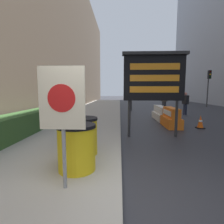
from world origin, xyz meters
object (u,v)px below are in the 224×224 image
(barrel_drum_middle, at_px, (82,136))
(message_board, at_px, (154,78))
(jersey_barrier_orange_near, at_px, (171,118))
(traffic_cone_near, at_px, (200,122))
(traffic_light_near_curb, at_px, (132,74))
(pedestrian_passerby, at_px, (164,99))
(jersey_barrier_white, at_px, (161,114))
(barrel_drum_foreground, at_px, (77,147))
(traffic_light_far_side, at_px, (209,81))
(warning_sign, at_px, (62,106))
(pedestrian_worker, at_px, (185,102))

(barrel_drum_middle, bearing_deg, message_board, 46.87)
(jersey_barrier_orange_near, height_order, traffic_cone_near, jersey_barrier_orange_near)
(traffic_light_near_curb, height_order, pedestrian_passerby, traffic_light_near_curb)
(jersey_barrier_orange_near, relative_size, jersey_barrier_white, 0.73)
(barrel_drum_foreground, height_order, message_board, message_board)
(traffic_light_near_curb, relative_size, pedestrian_passerby, 2.33)
(traffic_cone_near, relative_size, pedestrian_passerby, 0.32)
(barrel_drum_foreground, bearing_deg, traffic_light_far_side, 56.98)
(barrel_drum_foreground, distance_m, barrel_drum_middle, 0.87)
(traffic_light_near_curb, bearing_deg, warning_sign, -98.58)
(jersey_barrier_white, xyz_separation_m, pedestrian_passerby, (1.03, 3.33, 0.73))
(barrel_drum_foreground, height_order, warning_sign, warning_sign)
(warning_sign, xyz_separation_m, message_board, (2.08, 3.80, 0.70))
(message_board, xyz_separation_m, traffic_cone_near, (2.43, 1.54, -1.86))
(warning_sign, height_order, pedestrian_passerby, warning_sign)
(warning_sign, distance_m, jersey_barrier_orange_near, 6.62)
(jersey_barrier_white, bearing_deg, pedestrian_passerby, 72.88)
(traffic_cone_near, height_order, pedestrian_passerby, pedestrian_passerby)
(traffic_light_near_curb, xyz_separation_m, pedestrian_worker, (3.63, -2.42, -2.14))
(message_board, bearing_deg, warning_sign, -118.68)
(pedestrian_worker, bearing_deg, jersey_barrier_white, -65.40)
(jersey_barrier_white, xyz_separation_m, traffic_light_far_side, (6.75, 8.31, 2.40))
(message_board, relative_size, traffic_cone_near, 5.11)
(message_board, distance_m, pedestrian_worker, 7.11)
(barrel_drum_middle, height_order, message_board, message_board)
(traffic_light_far_side, xyz_separation_m, pedestrian_worker, (-4.55, -6.15, -1.81))
(barrel_drum_middle, height_order, jersey_barrier_white, barrel_drum_middle)
(barrel_drum_foreground, height_order, traffic_light_far_side, traffic_light_far_side)
(traffic_light_near_curb, xyz_separation_m, pedestrian_passerby, (2.45, -1.26, -2.00))
(jersey_barrier_white, distance_m, pedestrian_worker, 3.15)
(message_board, height_order, traffic_light_near_curb, traffic_light_near_curb)
(jersey_barrier_white, height_order, pedestrian_worker, pedestrian_worker)
(jersey_barrier_orange_near, distance_m, pedestrian_worker, 4.83)
(message_board, distance_m, traffic_light_far_side, 14.64)
(traffic_light_near_curb, distance_m, pedestrian_passerby, 3.41)
(barrel_drum_foreground, bearing_deg, pedestrian_worker, 59.44)
(pedestrian_passerby, bearing_deg, traffic_light_far_side, 67.46)
(traffic_light_near_curb, relative_size, pedestrian_worker, 2.68)
(pedestrian_worker, bearing_deg, traffic_cone_near, -32.04)
(warning_sign, relative_size, pedestrian_worker, 1.19)
(message_board, bearing_deg, traffic_cone_near, 32.30)
(barrel_drum_foreground, relative_size, pedestrian_passerby, 0.49)
(warning_sign, xyz_separation_m, traffic_light_near_curb, (1.86, 12.34, 1.63))
(traffic_light_near_curb, height_order, pedestrian_worker, traffic_light_near_curb)
(traffic_light_near_curb, bearing_deg, message_board, -88.56)
(barrel_drum_middle, bearing_deg, barrel_drum_foreground, -84.99)
(barrel_drum_middle, distance_m, traffic_cone_near, 5.93)
(jersey_barrier_white, bearing_deg, traffic_light_near_curb, 107.25)
(warning_sign, height_order, traffic_cone_near, warning_sign)
(barrel_drum_middle, height_order, pedestrian_passerby, pedestrian_passerby)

